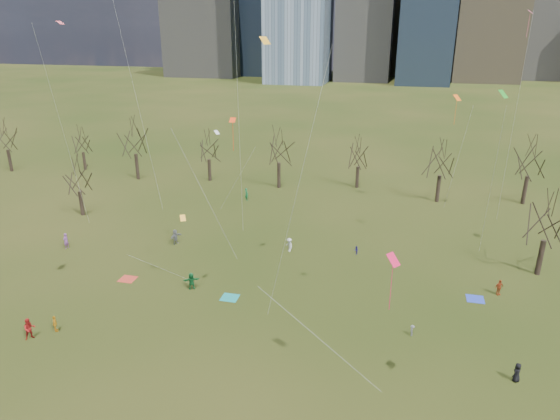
% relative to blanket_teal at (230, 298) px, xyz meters
% --- Properties ---
extents(ground, '(500.00, 500.00, 0.00)m').
position_rel_blanket_teal_xyz_m(ground, '(3.43, -5.96, -0.01)').
color(ground, black).
rests_on(ground, ground).
extents(bare_tree_row, '(113.04, 29.80, 9.50)m').
position_rel_blanket_teal_xyz_m(bare_tree_row, '(3.35, 31.26, 6.10)').
color(bare_tree_row, black).
rests_on(bare_tree_row, ground).
extents(blanket_teal, '(1.60, 1.50, 0.03)m').
position_rel_blanket_teal_xyz_m(blanket_teal, '(0.00, 0.00, 0.00)').
color(blanket_teal, teal).
rests_on(blanket_teal, ground).
extents(blanket_navy, '(1.60, 1.50, 0.03)m').
position_rel_blanket_teal_xyz_m(blanket_navy, '(22.60, 5.25, 0.00)').
color(blanket_navy, '#283FBB').
rests_on(blanket_navy, ground).
extents(blanket_crimson, '(1.60, 1.50, 0.03)m').
position_rel_blanket_teal_xyz_m(blanket_crimson, '(-11.30, 1.01, 0.00)').
color(blanket_crimson, red).
rests_on(blanket_crimson, ground).
extents(person_2, '(1.13, 1.16, 1.88)m').
position_rel_blanket_teal_xyz_m(person_2, '(-13.79, -10.07, 0.93)').
color(person_2, '#AA1918').
rests_on(person_2, ground).
extents(person_3, '(0.39, 0.65, 0.99)m').
position_rel_blanket_teal_xyz_m(person_3, '(16.75, -2.21, 0.48)').
color(person_3, '#5E5E62').
rests_on(person_3, ground).
extents(person_4, '(0.79, 0.91, 1.47)m').
position_rel_blanket_teal_xyz_m(person_4, '(-12.46, -8.68, 0.72)').
color(person_4, orange).
rests_on(person_4, ground).
extents(person_5, '(1.66, 1.20, 1.73)m').
position_rel_blanket_teal_xyz_m(person_5, '(-4.17, 0.75, 0.85)').
color(person_5, '#16672F').
rests_on(person_5, ground).
extents(person_6, '(0.86, 0.86, 1.51)m').
position_rel_blanket_teal_xyz_m(person_6, '(24.07, -6.25, 0.74)').
color(person_6, black).
rests_on(person_6, ground).
extents(person_7, '(0.54, 0.73, 1.85)m').
position_rel_blanket_teal_xyz_m(person_7, '(-22.00, 6.13, 0.91)').
color(person_7, '#9451A2').
rests_on(person_7, ground).
extents(person_8, '(0.45, 0.53, 0.98)m').
position_rel_blanket_teal_xyz_m(person_8, '(10.70, 12.40, 0.47)').
color(person_8, '#2E239A').
rests_on(person_8, ground).
extents(person_9, '(1.16, 1.15, 1.61)m').
position_rel_blanket_teal_xyz_m(person_9, '(3.20, 11.43, 0.79)').
color(person_9, silver).
rests_on(person_9, ground).
extents(person_10, '(1.00, 0.81, 1.59)m').
position_rel_blanket_teal_xyz_m(person_10, '(24.81, 6.64, 0.78)').
color(person_10, '#A03516').
rests_on(person_10, ground).
extents(person_11, '(1.05, 1.76, 1.80)m').
position_rel_blanket_teal_xyz_m(person_11, '(-10.24, 10.25, 0.89)').
color(person_11, slate).
rests_on(person_11, ground).
extents(person_13, '(0.78, 0.79, 1.84)m').
position_rel_blanket_teal_xyz_m(person_13, '(-6.74, 27.06, 0.90)').
color(person_13, '#1A753E').
rests_on(person_13, ground).
extents(kites_airborne, '(49.87, 43.91, 35.25)m').
position_rel_blanket_teal_xyz_m(kites_airborne, '(3.67, 7.81, 13.62)').
color(kites_airborne, '#FF4515').
rests_on(kites_airborne, ground).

